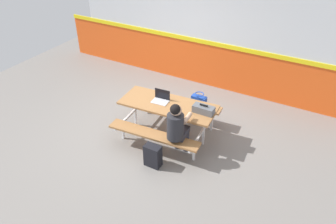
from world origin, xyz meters
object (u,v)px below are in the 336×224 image
at_px(backpack_dark, 153,156).
at_px(tote_bag_bright, 199,103).
at_px(toolbox_grey, 204,109).
at_px(picnic_table_main, 168,111).
at_px(student_nearer, 177,126).
at_px(laptop_silver, 161,99).

xyz_separation_m(backpack_dark, tote_bag_bright, (-0.05, 2.07, -0.02)).
bearing_deg(tote_bag_bright, toolbox_grey, -62.71).
bearing_deg(picnic_table_main, toolbox_grey, 4.32).
height_order(student_nearer, laptop_silver, student_nearer).
bearing_deg(backpack_dark, toolbox_grey, 62.48).
bearing_deg(backpack_dark, tote_bag_bright, 91.33).
xyz_separation_m(picnic_table_main, backpack_dark, (0.21, -0.93, -0.36)).
bearing_deg(picnic_table_main, laptop_silver, 171.96).
xyz_separation_m(laptop_silver, backpack_dark, (0.38, -0.95, -0.57)).
relative_size(laptop_silver, backpack_dark, 0.76).
height_order(student_nearer, tote_bag_bright, student_nearer).
distance_m(picnic_table_main, tote_bag_bright, 1.22).
height_order(student_nearer, toolbox_grey, student_nearer).
relative_size(backpack_dark, tote_bag_bright, 1.02).
distance_m(picnic_table_main, student_nearer, 0.72).
bearing_deg(toolbox_grey, laptop_silver, -178.07).
height_order(student_nearer, backpack_dark, student_nearer).
distance_m(laptop_silver, toolbox_grey, 0.90).
distance_m(student_nearer, laptop_silver, 0.85).
bearing_deg(laptop_silver, toolbox_grey, 1.93).
xyz_separation_m(picnic_table_main, toolbox_grey, (0.72, 0.05, 0.24)).
xyz_separation_m(student_nearer, toolbox_grey, (0.25, 0.58, 0.10)).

